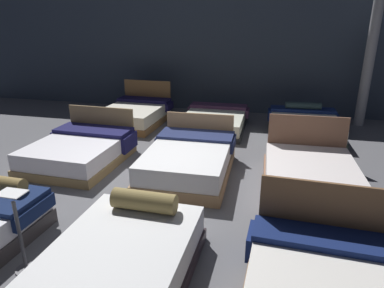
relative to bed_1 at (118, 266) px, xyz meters
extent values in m
cube|color=#5B5B60|center=(-0.03, 2.55, -0.26)|extent=(18.00, 18.00, 0.02)
cube|color=#333D4C|center=(-0.03, 7.75, 1.50)|extent=(18.00, 0.06, 3.50)
cube|color=#13224B|center=(-1.40, 0.56, 0.13)|extent=(0.09, 0.73, 0.18)
cube|color=black|center=(0.00, -0.03, -0.17)|extent=(1.46, 2.17, 0.15)
cube|color=silver|center=(0.00, -0.03, 0.07)|extent=(1.40, 2.11, 0.33)
cylinder|color=olive|center=(0.01, 0.76, 0.35)|extent=(0.80, 0.26, 0.25)
cube|color=brown|center=(2.14, 1.02, 0.24)|extent=(1.54, 0.10, 0.97)
cube|color=navy|center=(2.13, 0.76, 0.17)|extent=(1.62, 0.51, 0.07)
cube|color=navy|center=(1.31, 0.79, -0.01)|extent=(0.09, 0.45, 0.29)
cube|color=olive|center=(-2.21, 2.86, -0.17)|extent=(1.64, 1.98, 0.16)
cube|color=white|center=(-2.21, 2.86, 0.07)|extent=(1.58, 1.92, 0.30)
cube|color=olive|center=(-2.19, 3.83, 0.21)|extent=(1.51, 0.07, 0.92)
cube|color=#19194B|center=(-2.19, 3.49, 0.25)|extent=(1.59, 0.66, 0.07)
cube|color=#19194B|center=(-3.00, 3.51, 0.06)|extent=(0.09, 0.62, 0.32)
cube|color=#19194B|center=(-1.39, 3.47, 0.06)|extent=(0.09, 0.62, 0.32)
cube|color=#9B764F|center=(0.02, 2.84, -0.15)|extent=(1.52, 2.17, 0.20)
cube|color=silver|center=(0.02, 2.84, 0.12)|extent=(1.46, 2.11, 0.32)
cube|color=#9B764F|center=(-0.01, 3.91, 0.20)|extent=(1.38, 0.08, 0.89)
cube|color=navy|center=(0.00, 3.55, 0.30)|extent=(1.46, 0.69, 0.05)
cube|color=navy|center=(-0.73, 3.54, 0.17)|extent=(0.07, 0.65, 0.20)
cube|color=navy|center=(0.73, 3.57, 0.17)|extent=(0.07, 0.65, 0.20)
cube|color=brown|center=(2.14, 2.89, -0.18)|extent=(1.62, 2.13, 0.14)
cube|color=white|center=(2.14, 2.89, 0.02)|extent=(1.56, 2.07, 0.25)
cube|color=brown|center=(2.10, 3.92, 0.24)|extent=(1.46, 0.09, 0.98)
cube|color=brown|center=(-2.25, 5.70, -0.16)|extent=(1.57, 2.09, 0.17)
cube|color=silver|center=(-2.25, 5.70, 0.07)|extent=(1.51, 2.03, 0.30)
cube|color=brown|center=(-2.22, 6.72, 0.27)|extent=(1.43, 0.08, 1.03)
cube|color=#191744|center=(-2.23, 6.45, 0.27)|extent=(1.51, 0.52, 0.08)
cube|color=#191744|center=(-2.99, 6.47, 0.12)|extent=(0.10, 0.48, 0.21)
cube|color=#191744|center=(-1.46, 6.43, 0.12)|extent=(0.10, 0.48, 0.21)
cube|color=black|center=(-0.04, 5.72, -0.18)|extent=(1.59, 2.06, 0.13)
cube|color=silver|center=(-0.04, 5.72, 0.02)|extent=(1.52, 2.00, 0.27)
cube|color=#482B4A|center=(-0.05, 6.49, 0.20)|extent=(1.54, 0.46, 0.08)
cube|color=#482B4A|center=(-0.84, 6.48, 0.05)|extent=(0.09, 0.44, 0.21)
cube|color=#482B4A|center=(0.74, 6.50, 0.05)|extent=(0.09, 0.44, 0.21)
cube|color=black|center=(2.19, 5.68, -0.16)|extent=(1.71, 2.01, 0.17)
cube|color=silver|center=(2.19, 5.68, 0.07)|extent=(1.65, 1.95, 0.28)
cube|color=navy|center=(2.16, 6.40, 0.25)|extent=(1.63, 0.51, 0.08)
cube|color=navy|center=(1.33, 6.37, 0.08)|extent=(0.10, 0.44, 0.26)
cube|color=navy|center=(2.98, 6.44, 0.08)|extent=(0.10, 0.44, 0.26)
cylinder|color=#223438|center=(2.16, 6.37, 0.36)|extent=(0.89, 0.22, 0.18)
cylinder|color=#3F3F44|center=(-1.12, -0.04, -0.24)|extent=(0.24, 0.24, 0.02)
cylinder|color=#3F3F44|center=(-1.12, -0.04, 0.19)|extent=(0.04, 0.04, 0.88)
cube|color=white|center=(-1.12, -0.04, 0.73)|extent=(0.28, 0.20, 0.01)
cylinder|color=#99999E|center=(3.69, 7.09, 1.50)|extent=(0.25, 0.25, 3.50)
camera|label=1|loc=(1.45, -2.66, 2.41)|focal=32.06mm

